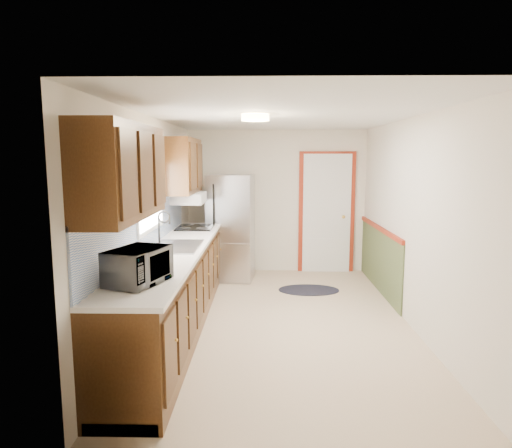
{
  "coord_description": "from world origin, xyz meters",
  "views": [
    {
      "loc": [
        -0.19,
        -5.22,
        1.93
      ],
      "look_at": [
        -0.3,
        0.17,
        1.15
      ],
      "focal_mm": 32.0,
      "sensor_mm": 36.0,
      "label": 1
    }
  ],
  "objects": [
    {
      "name": "room_shell",
      "position": [
        0.0,
        0.0,
        1.2
      ],
      "size": [
        3.2,
        5.2,
        2.52
      ],
      "color": "tan",
      "rests_on": "ground"
    },
    {
      "name": "refrigerator",
      "position": [
        -0.73,
        1.96,
        0.84
      ],
      "size": [
        0.75,
        0.73,
        1.67
      ],
      "rotation": [
        0.0,
        0.0,
        -0.08
      ],
      "color": "#B7B7BC",
      "rests_on": "ground"
    },
    {
      "name": "ceiling_fixture",
      "position": [
        -0.3,
        -0.2,
        2.36
      ],
      "size": [
        0.3,
        0.3,
        0.06
      ],
      "primitive_type": "cylinder",
      "color": "#FFD88C",
      "rests_on": "room_shell"
    },
    {
      "name": "kitchen_run",
      "position": [
        -1.24,
        -0.29,
        0.81
      ],
      "size": [
        0.63,
        4.0,
        2.2
      ],
      "color": "#3A200D",
      "rests_on": "ground"
    },
    {
      "name": "cooktop",
      "position": [
        -1.19,
        1.2,
        0.95
      ],
      "size": [
        0.5,
        0.6,
        0.02
      ],
      "primitive_type": "cube",
      "color": "black",
      "rests_on": "kitchen_run"
    },
    {
      "name": "rug",
      "position": [
        0.46,
        1.3,
        0.01
      ],
      "size": [
        0.89,
        0.58,
        0.01
      ],
      "primitive_type": "ellipsoid",
      "rotation": [
        0.0,
        0.0,
        -0.0
      ],
      "color": "black",
      "rests_on": "ground"
    },
    {
      "name": "microwave",
      "position": [
        -1.2,
        -1.71,
        1.11
      ],
      "size": [
        0.43,
        0.58,
        0.35
      ],
      "primitive_type": "imported",
      "rotation": [
        0.0,
        0.0,
        1.26
      ],
      "color": "white",
      "rests_on": "kitchen_run"
    },
    {
      "name": "back_wall_trim",
      "position": [
        0.99,
        2.21,
        0.89
      ],
      "size": [
        1.12,
        2.3,
        2.08
      ],
      "color": "maroon",
      "rests_on": "ground"
    }
  ]
}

